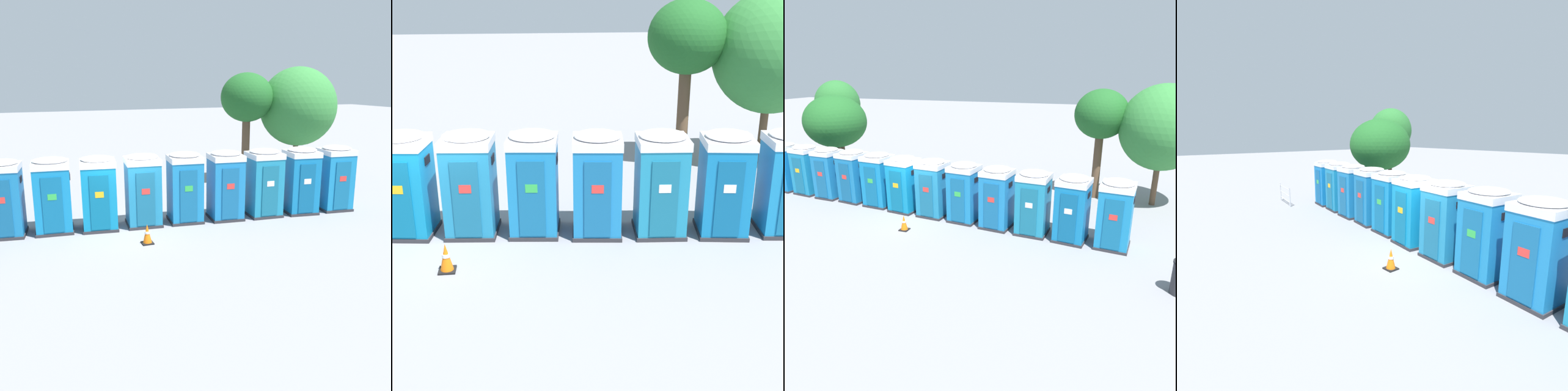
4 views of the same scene
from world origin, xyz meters
TOP-DOWN VIEW (x-y plane):
  - ground_plane at (0.00, 0.00)m, footprint 120.00×120.00m
  - portapotty_3 at (-3.76, 0.56)m, footprint 1.36×1.36m
  - portapotty_4 at (-2.25, 0.40)m, footprint 1.33×1.31m
  - portapotty_5 at (-0.75, 0.14)m, footprint 1.34×1.35m
  - portapotty_6 at (0.77, 0.01)m, footprint 1.31×1.31m
  - portapotty_7 at (2.28, -0.13)m, footprint 1.30×1.32m
  - portapotty_8 at (3.78, -0.35)m, footprint 1.31×1.33m
  - portapotty_9 at (5.29, -0.50)m, footprint 1.30×1.29m
  - portapotty_10 at (6.80, -0.69)m, footprint 1.33×1.36m
  - portapotty_11 at (8.31, -0.78)m, footprint 1.32×1.33m
  - street_tree_1 at (10.08, 4.64)m, footprint 3.82×3.82m
  - street_tree_2 at (7.37, 4.96)m, footprint 2.54×2.54m
  - traffic_cone at (0.35, -1.91)m, footprint 0.36×0.36m

SIDE VIEW (x-z plane):
  - ground_plane at x=0.00m, z-range 0.00..0.00m
  - traffic_cone at x=0.35m, z-range -0.01..0.63m
  - portapotty_4 at x=-2.25m, z-range 0.01..2.55m
  - portapotty_9 at x=5.29m, z-range 0.01..2.55m
  - portapotty_6 at x=0.77m, z-range 0.01..2.55m
  - portapotty_3 at x=-3.76m, z-range 0.01..2.55m
  - portapotty_5 at x=-0.75m, z-range 0.01..2.55m
  - portapotty_11 at x=8.31m, z-range 0.01..2.55m
  - portapotty_8 at x=3.78m, z-range 0.01..2.55m
  - portapotty_7 at x=2.28m, z-range 0.01..2.55m
  - portapotty_10 at x=6.80m, z-range 0.01..2.55m
  - street_tree_1 at x=10.08m, z-range 0.86..6.49m
  - street_tree_2 at x=7.37m, z-range 1.41..6.75m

